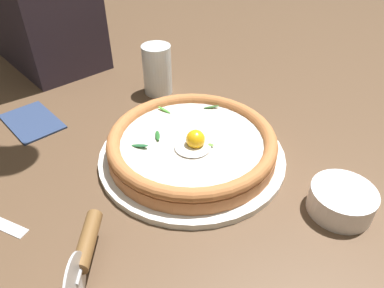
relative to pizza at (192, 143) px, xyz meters
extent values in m
cube|color=brown|center=(-0.02, 0.01, -0.05)|extent=(2.40, 2.40, 0.03)
cylinder|color=white|center=(0.00, 0.00, -0.03)|extent=(0.34, 0.34, 0.01)
cylinder|color=#C17443|center=(0.00, 0.00, -0.01)|extent=(0.30, 0.30, 0.02)
torus|color=#BF733F|center=(0.00, 0.00, 0.01)|extent=(0.30, 0.30, 0.02)
cylinder|color=silver|center=(0.00, 0.00, 0.00)|extent=(0.26, 0.26, 0.00)
ellipsoid|color=white|center=(0.01, 0.02, 0.01)|extent=(0.06, 0.06, 0.01)
sphere|color=#FAB214|center=(0.01, 0.02, 0.02)|extent=(0.03, 0.03, 0.03)
ellipsoid|color=#26692A|center=(0.05, -0.04, 0.01)|extent=(0.02, 0.03, 0.01)
ellipsoid|color=#215E34|center=(0.09, -0.03, 0.01)|extent=(0.03, 0.03, 0.01)
ellipsoid|color=#61923D|center=(-0.01, 0.03, 0.01)|extent=(0.02, 0.02, 0.01)
ellipsoid|color=#315E2A|center=(-0.09, -0.07, 0.01)|extent=(0.03, 0.02, 0.01)
ellipsoid|color=green|center=(-0.01, -0.11, 0.01)|extent=(0.02, 0.03, 0.01)
cylinder|color=white|center=(-0.12, 0.23, -0.01)|extent=(0.10, 0.10, 0.04)
cylinder|color=silver|center=(0.27, 0.15, 0.00)|extent=(0.05, 0.07, 0.08)
cylinder|color=silver|center=(0.26, 0.15, 0.00)|extent=(0.02, 0.02, 0.01)
cylinder|color=brown|center=(0.23, 0.10, 0.00)|extent=(0.07, 0.08, 0.02)
cylinder|color=silver|center=(-0.07, -0.25, 0.02)|extent=(0.07, 0.07, 0.11)
cylinder|color=white|center=(-0.07, -0.25, -0.01)|extent=(0.06, 0.06, 0.05)
cube|color=navy|center=(0.21, -0.29, -0.03)|extent=(0.11, 0.15, 0.01)
camera|label=1|loc=(0.28, 0.42, 0.39)|focal=33.36mm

